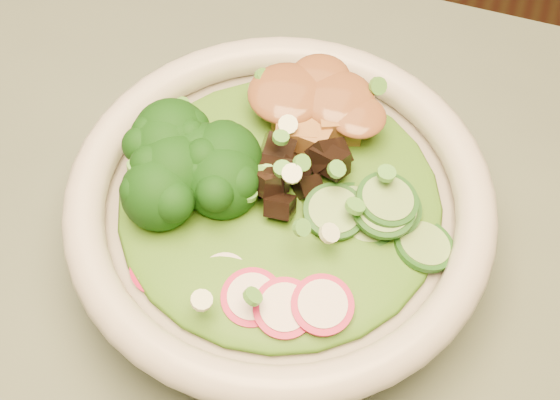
% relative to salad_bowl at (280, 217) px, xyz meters
% --- Properties ---
extents(salad_bowl, '(0.26, 0.26, 0.07)m').
position_rel_salad_bowl_xyz_m(salad_bowl, '(0.00, 0.00, 0.00)').
color(salad_bowl, beige).
rests_on(salad_bowl, dining_table).
extents(lettuce_bed, '(0.20, 0.20, 0.02)m').
position_rel_salad_bowl_xyz_m(lettuce_bed, '(0.00, 0.00, 0.02)').
color(lettuce_bed, '#285D13').
rests_on(lettuce_bed, salad_bowl).
extents(broccoli_florets, '(0.08, 0.07, 0.04)m').
position_rel_salad_bowl_xyz_m(broccoli_florets, '(-0.06, -0.01, 0.04)').
color(broccoli_florets, black).
rests_on(broccoli_florets, salad_bowl).
extents(radish_slices, '(0.11, 0.04, 0.02)m').
position_rel_salad_bowl_xyz_m(radish_slices, '(0.01, -0.06, 0.02)').
color(radish_slices, '#A90D3A').
rests_on(radish_slices, salad_bowl).
extents(cucumber_slices, '(0.07, 0.07, 0.04)m').
position_rel_salad_bowl_xyz_m(cucumber_slices, '(0.06, 0.00, 0.03)').
color(cucumber_slices, '#82B263').
rests_on(cucumber_slices, salad_bowl).
extents(mushroom_heap, '(0.07, 0.07, 0.04)m').
position_rel_salad_bowl_xyz_m(mushroom_heap, '(-0.00, 0.01, 0.03)').
color(mushroom_heap, black).
rests_on(mushroom_heap, salad_bowl).
extents(tofu_cubes, '(0.09, 0.06, 0.04)m').
position_rel_salad_bowl_xyz_m(tofu_cubes, '(-0.00, 0.06, 0.03)').
color(tofu_cubes, '#9F6535').
rests_on(tofu_cubes, salad_bowl).
extents(peanut_sauce, '(0.07, 0.05, 0.02)m').
position_rel_salad_bowl_xyz_m(peanut_sauce, '(-0.00, 0.06, 0.04)').
color(peanut_sauce, brown).
rests_on(peanut_sauce, tofu_cubes).
extents(scallion_garnish, '(0.19, 0.19, 0.02)m').
position_rel_salad_bowl_xyz_m(scallion_garnish, '(0.00, 0.00, 0.04)').
color(scallion_garnish, '#4D9A36').
rests_on(scallion_garnish, salad_bowl).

